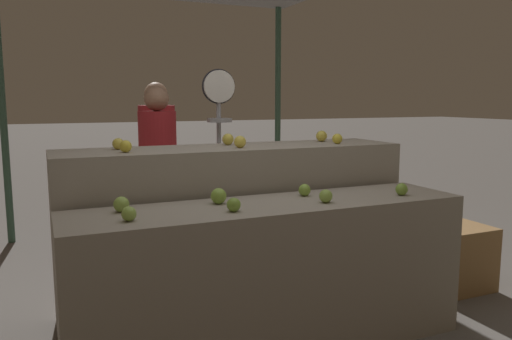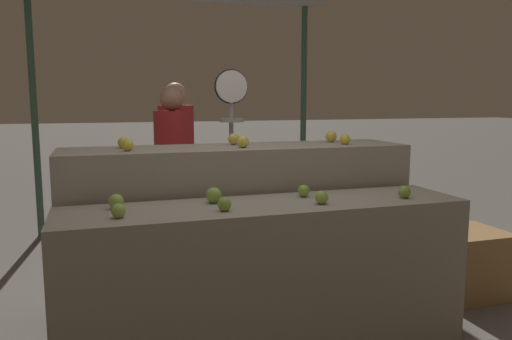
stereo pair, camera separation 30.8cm
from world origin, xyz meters
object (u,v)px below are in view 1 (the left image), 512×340
Objects in this scene: person_customer_left at (158,155)px; person_vendor_at_scale at (158,165)px; wooden_crate_side at (451,256)px; produce_scale at (219,127)px.

person_vendor_at_scale is at bearing 55.02° from person_customer_left.
person_customer_left is 2.68m from wooden_crate_side.
person_vendor_at_scale is at bearing 144.03° from produce_scale.
person_vendor_at_scale is (-0.43, 0.31, -0.32)m from produce_scale.
person_customer_left is at bearing 136.09° from wooden_crate_side.
produce_scale reaches higher than person_vendor_at_scale.
produce_scale reaches higher than person_customer_left.
wooden_crate_side is (1.55, -0.98, -0.98)m from produce_scale.
person_vendor_at_scale is 0.51m from person_customer_left.
person_vendor_at_scale is 2.45m from wooden_crate_side.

